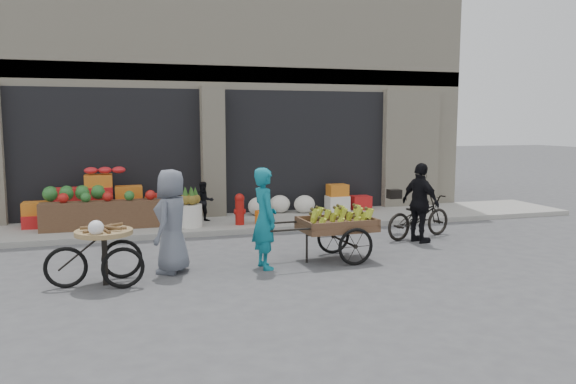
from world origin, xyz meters
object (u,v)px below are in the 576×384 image
object	(u,v)px
pineapple_bin	(190,216)
seated_person	(204,202)
fire_hydrant	(240,208)
tricycle_cart	(104,248)
vendor_grey	(172,221)
orange_bucket	(262,217)
vendor_woman	(265,218)
cyclist	(420,203)
bicycle	(419,217)
banana_cart	(334,223)

from	to	relation	value
pineapple_bin	seated_person	size ratio (longest dim) A/B	0.56
fire_hydrant	tricycle_cart	bearing A→B (deg)	-127.92
vendor_grey	pineapple_bin	bearing A→B (deg)	-162.98
fire_hydrant	orange_bucket	distance (m)	0.55
vendor_woman	cyclist	size ratio (longest dim) A/B	1.04
fire_hydrant	vendor_grey	world-z (taller)	vendor_grey
seated_person	bicycle	world-z (taller)	seated_person
banana_cart	bicycle	size ratio (longest dim) A/B	1.30
tricycle_cart	cyclist	size ratio (longest dim) A/B	0.88
orange_bucket	vendor_woman	xyz separation A→B (m)	(-0.79, -3.33, 0.57)
vendor_grey	cyclist	distance (m)	5.07
vendor_woman	tricycle_cart	distance (m)	2.57
tricycle_cart	vendor_grey	bearing A→B (deg)	21.79
fire_hydrant	vendor_grey	xyz separation A→B (m)	(-1.79, -3.20, 0.34)
pineapple_bin	vendor_woman	xyz separation A→B (m)	(0.81, -3.43, 0.47)
fire_hydrant	vendor_grey	bearing A→B (deg)	-119.19
pineapple_bin	bicycle	bearing A→B (deg)	-23.86
seated_person	vendor_grey	world-z (taller)	vendor_grey
seated_person	bicycle	bearing A→B (deg)	-42.25
pineapple_bin	fire_hydrant	xyz separation A→B (m)	(1.10, -0.05, 0.13)
orange_bucket	cyclist	bearing A→B (deg)	-40.23
orange_bucket	seated_person	size ratio (longest dim) A/B	0.34
tricycle_cart	banana_cart	bearing A→B (deg)	5.29
pineapple_bin	vendor_woman	world-z (taller)	vendor_woman
orange_bucket	vendor_grey	size ratio (longest dim) A/B	0.19
cyclist	orange_bucket	bearing A→B (deg)	34.18
banana_cart	vendor_grey	xyz separation A→B (m)	(-2.80, 0.02, 0.17)
cyclist	seated_person	bearing A→B (deg)	36.98
vendor_woman	cyclist	world-z (taller)	vendor_woman
pineapple_bin	orange_bucket	size ratio (longest dim) A/B	1.62
vendor_woman	tricycle_cart	xyz separation A→B (m)	(-2.54, -0.25, -0.28)
pineapple_bin	cyclist	bearing A→B (deg)	-29.05
orange_bucket	vendor_woman	size ratio (longest dim) A/B	0.19
fire_hydrant	orange_bucket	xyz separation A→B (m)	(0.50, -0.05, -0.23)
fire_hydrant	vendor_woman	bearing A→B (deg)	-94.92
pineapple_bin	vendor_grey	world-z (taller)	vendor_grey
banana_cart	vendor_woman	xyz separation A→B (m)	(-1.30, -0.16, 0.18)
seated_person	vendor_grey	bearing A→B (deg)	-115.77
vendor_woman	pineapple_bin	bearing A→B (deg)	7.95
orange_bucket	cyclist	xyz separation A→B (m)	(2.71, -2.30, 0.54)
banana_cart	tricycle_cart	distance (m)	3.87
bicycle	orange_bucket	bearing A→B (deg)	41.36
seated_person	cyclist	size ratio (longest dim) A/B	0.58
fire_hydrant	orange_bucket	bearing A→B (deg)	-5.71
banana_cart	cyclist	world-z (taller)	cyclist
pineapple_bin	vendor_grey	distance (m)	3.35
vendor_woman	vendor_grey	xyz separation A→B (m)	(-1.50, 0.18, -0.00)
vendor_woman	orange_bucket	bearing A→B (deg)	-18.68
pineapple_bin	vendor_woman	distance (m)	3.56
pineapple_bin	orange_bucket	bearing A→B (deg)	-3.58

